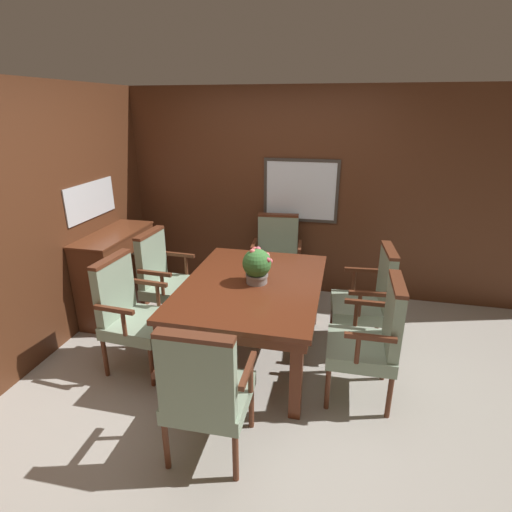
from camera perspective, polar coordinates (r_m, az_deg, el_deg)
The scene contains 12 objects.
ground_plane at distance 3.77m, azimuth -1.97°, elevation -15.54°, with size 14.00×14.00×0.00m, color #A39E93.
wall_back at distance 4.90m, azimuth 3.26°, elevation 8.85°, with size 7.20×0.08×2.45m.
wall_left at distance 4.09m, azimuth -28.42°, elevation 3.98°, with size 0.08×7.20×2.45m.
dining_table at distance 3.61m, azimuth -0.53°, elevation -5.18°, with size 1.21×1.65×0.74m.
chair_head_near at distance 2.68m, azimuth -7.30°, elevation -18.38°, with size 0.58×0.53×1.03m.
chair_right_far at distance 3.92m, azimuth 15.93°, elevation -5.55°, with size 0.56×0.60×1.03m.
chair_head_far at distance 4.77m, azimuth 2.99°, elevation 0.02°, with size 0.61×0.57×1.03m.
chair_left_far at distance 4.30m, azimuth -12.93°, elevation -2.87°, with size 0.55×0.59×1.03m.
chair_right_near at distance 3.29m, azimuth 16.33°, elevation -11.01°, with size 0.53×0.58×1.03m.
chair_left_near at distance 3.69m, azimuth -17.54°, elevation -7.42°, with size 0.55×0.60×1.03m.
potted_plant at distance 3.51m, azimuth 0.15°, elevation -1.35°, with size 0.26×0.26×0.33m.
sideboard_cabinet at distance 4.71m, azimuth -19.11°, elevation -2.37°, with size 0.45×1.05×0.95m.
Camera 1 is at (0.80, -2.93, 2.23)m, focal length 28.00 mm.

